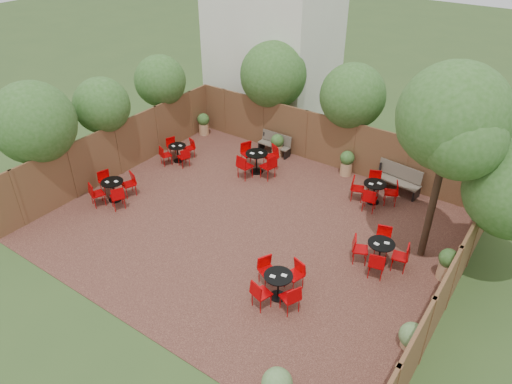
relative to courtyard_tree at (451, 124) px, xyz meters
The scene contains 13 objects.
ground 6.58m from the courtyard_tree, 159.96° to the right, with size 80.00×80.00×0.00m, color #354F23.
courtyard_paving 6.57m from the courtyard_tree, 159.96° to the right, with size 12.00×10.00×0.02m, color #361C16.
fence_back 6.59m from the courtyard_tree, 145.84° to the left, with size 12.00×0.08×2.00m, color brown.
fence_left 11.38m from the courtyard_tree, behind, with size 0.08×10.00×2.00m, color brown.
fence_right 3.80m from the courtyard_tree, 55.38° to the right, with size 0.08×10.00×2.00m, color brown.
neighbour_building 11.20m from the courtyard_tree, 146.07° to the left, with size 5.00×4.00×8.00m, color silver.
overhang_foliage 6.27m from the courtyard_tree, 169.46° to the left, with size 15.89×10.87×2.66m.
courtyard_tree is the anchor object (origin of this frame).
park_bench_left 8.37m from the courtyard_tree, 157.53° to the left, with size 1.37×0.46×0.84m.
park_bench_right 4.99m from the courtyard_tree, 122.77° to the left, with size 1.66×0.73×1.00m.
bistro_tables 6.36m from the courtyard_tree, behind, with size 10.33×7.19×0.93m.
planters 6.45m from the courtyard_tree, 159.20° to the left, with size 11.82×4.10×0.96m.
low_shrubs 6.53m from the courtyard_tree, 89.94° to the right, with size 2.48×3.49×0.71m.
Camera 1 is at (7.04, -9.86, 9.03)m, focal length 33.47 mm.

